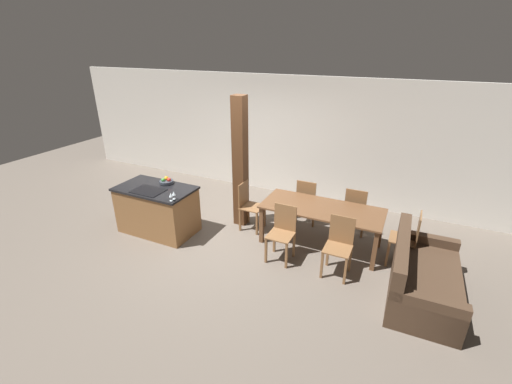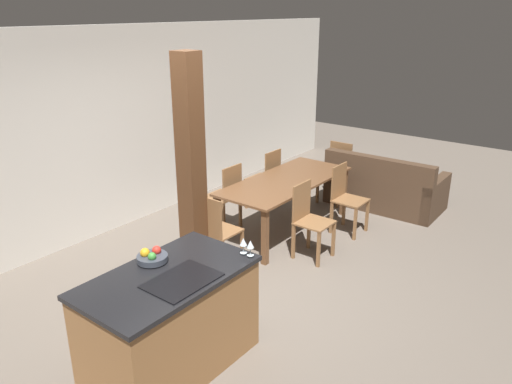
{
  "view_description": "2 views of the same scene",
  "coord_description": "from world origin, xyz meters",
  "px_view_note": "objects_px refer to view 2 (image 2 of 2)",
  "views": [
    {
      "loc": [
        2.93,
        -4.69,
        3.33
      ],
      "look_at": [
        0.6,
        0.2,
        0.95
      ],
      "focal_mm": 24.0,
      "sensor_mm": 36.0,
      "label": 1
    },
    {
      "loc": [
        -3.55,
        -3.0,
        2.89
      ],
      "look_at": [
        0.6,
        0.2,
        0.95
      ],
      "focal_mm": 35.0,
      "sensor_mm": 36.0,
      "label": 2
    }
  ],
  "objects_px": {
    "fruit_bowl": "(152,257)",
    "couch": "(384,189)",
    "wine_glass_middle": "(243,242)",
    "dining_chair_far_right": "(266,178)",
    "dining_table": "(286,186)",
    "dining_chair_near_right": "(346,197)",
    "wine_glass_near": "(250,245)",
    "dining_chair_foot_end": "(336,171)",
    "timber_post": "(191,171)",
    "dining_chair_near_left": "(309,219)",
    "kitchen_island": "(171,321)",
    "dining_chair_head_end": "(216,231)",
    "dining_chair_far_left": "(226,195)"
  },
  "relations": [
    {
      "from": "dining_chair_head_end",
      "to": "dining_chair_foot_end",
      "type": "xyz_separation_m",
      "value": [
        2.81,
        0.0,
        0.0
      ]
    },
    {
      "from": "couch",
      "to": "dining_chair_far_left",
      "type": "bearing_deg",
      "value": 55.94
    },
    {
      "from": "couch",
      "to": "timber_post",
      "type": "xyz_separation_m",
      "value": [
        -3.29,
        0.83,
        0.97
      ]
    },
    {
      "from": "dining_table",
      "to": "dining_chair_head_end",
      "type": "relative_size",
      "value": 2.22
    },
    {
      "from": "fruit_bowl",
      "to": "dining_chair_foot_end",
      "type": "bearing_deg",
      "value": 7.82
    },
    {
      "from": "dining_chair_near_left",
      "to": "dining_chair_far_left",
      "type": "bearing_deg",
      "value": 90.0
    },
    {
      "from": "dining_chair_near_right",
      "to": "couch",
      "type": "distance_m",
      "value": 1.21
    },
    {
      "from": "dining_chair_head_end",
      "to": "dining_chair_far_left",
      "type": "bearing_deg",
      "value": -54.72
    },
    {
      "from": "wine_glass_near",
      "to": "dining_chair_foot_end",
      "type": "bearing_deg",
      "value": 17.78
    },
    {
      "from": "couch",
      "to": "kitchen_island",
      "type": "bearing_deg",
      "value": 90.53
    },
    {
      "from": "dining_chair_near_right",
      "to": "dining_chair_foot_end",
      "type": "xyz_separation_m",
      "value": [
        0.94,
        0.67,
        0.0
      ]
    },
    {
      "from": "kitchen_island",
      "to": "dining_chair_head_end",
      "type": "relative_size",
      "value": 1.54
    },
    {
      "from": "dining_chair_far_left",
      "to": "dining_chair_head_end",
      "type": "distance_m",
      "value": 1.15
    },
    {
      "from": "dining_chair_near_right",
      "to": "couch",
      "type": "relative_size",
      "value": 0.55
    },
    {
      "from": "dining_chair_head_end",
      "to": "couch",
      "type": "height_order",
      "value": "dining_chair_head_end"
    },
    {
      "from": "dining_table",
      "to": "couch",
      "type": "distance_m",
      "value": 1.83
    },
    {
      "from": "dining_chair_near_right",
      "to": "dining_chair_far_right",
      "type": "bearing_deg",
      "value": 90.0
    },
    {
      "from": "kitchen_island",
      "to": "wine_glass_near",
      "type": "xyz_separation_m",
      "value": [
        0.65,
        -0.34,
        0.55
      ]
    },
    {
      "from": "kitchen_island",
      "to": "fruit_bowl",
      "type": "height_order",
      "value": "fruit_bowl"
    },
    {
      "from": "dining_chair_foot_end",
      "to": "couch",
      "type": "bearing_deg",
      "value": 19.27
    },
    {
      "from": "dining_chair_near_right",
      "to": "dining_chair_foot_end",
      "type": "relative_size",
      "value": 1.0
    },
    {
      "from": "wine_glass_near",
      "to": "dining_chair_near_right",
      "type": "xyz_separation_m",
      "value": [
        2.73,
        0.51,
        -0.51
      ]
    },
    {
      "from": "timber_post",
      "to": "dining_chair_near_left",
      "type": "bearing_deg",
      "value": -33.8
    },
    {
      "from": "dining_chair_far_left",
      "to": "timber_post",
      "type": "bearing_deg",
      "value": 24.87
    },
    {
      "from": "dining_chair_far_right",
      "to": "dining_chair_head_end",
      "type": "xyz_separation_m",
      "value": [
        -1.87,
        -0.67,
        0.0
      ]
    },
    {
      "from": "dining_chair_near_right",
      "to": "dining_chair_far_left",
      "type": "distance_m",
      "value": 1.62
    },
    {
      "from": "wine_glass_near",
      "to": "dining_chair_near_left",
      "type": "xyz_separation_m",
      "value": [
        1.8,
        0.51,
        -0.51
      ]
    },
    {
      "from": "wine_glass_middle",
      "to": "dining_chair_near_left",
      "type": "height_order",
      "value": "wine_glass_middle"
    },
    {
      "from": "dining_chair_foot_end",
      "to": "timber_post",
      "type": "height_order",
      "value": "timber_post"
    },
    {
      "from": "wine_glass_middle",
      "to": "dining_chair_far_right",
      "type": "bearing_deg",
      "value": 32.9
    },
    {
      "from": "dining_table",
      "to": "couch",
      "type": "relative_size",
      "value": 1.22
    },
    {
      "from": "dining_table",
      "to": "dining_chair_near_left",
      "type": "relative_size",
      "value": 2.22
    },
    {
      "from": "fruit_bowl",
      "to": "couch",
      "type": "bearing_deg",
      "value": -1.61
    },
    {
      "from": "dining_table",
      "to": "dining_chair_far_right",
      "type": "xyz_separation_m",
      "value": [
        0.46,
        0.67,
        -0.15
      ]
    },
    {
      "from": "wine_glass_near",
      "to": "dining_chair_near_right",
      "type": "bearing_deg",
      "value": 10.6
    },
    {
      "from": "fruit_bowl",
      "to": "dining_chair_far_right",
      "type": "bearing_deg",
      "value": 20.7
    },
    {
      "from": "dining_chair_far_left",
      "to": "dining_chair_near_left",
      "type": "bearing_deg",
      "value": 90.0
    },
    {
      "from": "dining_chair_near_right",
      "to": "dining_chair_foot_end",
      "type": "distance_m",
      "value": 1.15
    },
    {
      "from": "kitchen_island",
      "to": "timber_post",
      "type": "height_order",
      "value": "timber_post"
    },
    {
      "from": "fruit_bowl",
      "to": "dining_chair_head_end",
      "type": "distance_m",
      "value": 1.61
    },
    {
      "from": "kitchen_island",
      "to": "wine_glass_middle",
      "type": "bearing_deg",
      "value": -22.08
    },
    {
      "from": "dining_chair_near_right",
      "to": "wine_glass_near",
      "type": "bearing_deg",
      "value": -169.4
    },
    {
      "from": "kitchen_island",
      "to": "wine_glass_middle",
      "type": "height_order",
      "value": "wine_glass_middle"
    },
    {
      "from": "dining_chair_near_left",
      "to": "couch",
      "type": "height_order",
      "value": "dining_chair_near_left"
    },
    {
      "from": "timber_post",
      "to": "kitchen_island",
      "type": "bearing_deg",
      "value": -142.94
    },
    {
      "from": "dining_chair_near_right",
      "to": "timber_post",
      "type": "height_order",
      "value": "timber_post"
    },
    {
      "from": "dining_chair_far_left",
      "to": "dining_chair_foot_end",
      "type": "distance_m",
      "value": 1.98
    },
    {
      "from": "wine_glass_near",
      "to": "dining_chair_near_left",
      "type": "distance_m",
      "value": 1.94
    },
    {
      "from": "wine_glass_middle",
      "to": "dining_chair_far_right",
      "type": "height_order",
      "value": "wine_glass_middle"
    },
    {
      "from": "fruit_bowl",
      "to": "dining_chair_head_end",
      "type": "xyz_separation_m",
      "value": [
        1.43,
        0.58,
        -0.45
      ]
    }
  ]
}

